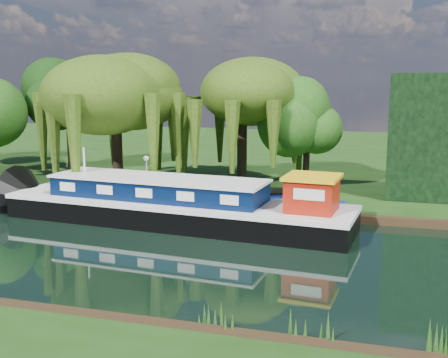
% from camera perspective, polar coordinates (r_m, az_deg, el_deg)
% --- Properties ---
extents(ground, '(120.00, 120.00, 0.00)m').
position_cam_1_polar(ground, '(29.77, -16.97, -6.10)').
color(ground, black).
extents(far_bank, '(120.00, 52.00, 0.45)m').
position_cam_1_polar(far_bank, '(60.48, 0.80, 2.70)').
color(far_bank, '#19350E').
rests_on(far_bank, ground).
extents(dutch_barge, '(20.40, 6.16, 4.24)m').
position_cam_1_polar(dutch_barge, '(31.78, -4.66, -2.70)').
color(dutch_barge, black).
rests_on(dutch_barge, ground).
extents(narrowboat, '(12.55, 5.59, 1.82)m').
position_cam_1_polar(narrowboat, '(32.95, 1.93, -2.92)').
color(narrowboat, navy).
rests_on(narrowboat, ground).
extents(white_cruiser, '(2.28, 2.08, 1.04)m').
position_cam_1_polar(white_cruiser, '(31.02, 8.07, -5.10)').
color(white_cruiser, silver).
rests_on(white_cruiser, ground).
extents(willow_left, '(7.40, 7.40, 8.86)m').
position_cam_1_polar(willow_left, '(39.02, -10.96, 8.20)').
color(willow_left, black).
rests_on(willow_left, far_bank).
extents(willow_right, '(6.81, 6.81, 8.29)m').
position_cam_1_polar(willow_right, '(40.02, 1.87, 7.87)').
color(willow_right, black).
rests_on(willow_right, far_bank).
extents(tree_far_mid, '(5.22, 5.22, 8.54)m').
position_cam_1_polar(tree_far_mid, '(49.02, -15.51, 7.75)').
color(tree_far_mid, black).
rests_on(tree_far_mid, far_bank).
extents(tree_far_right, '(4.08, 4.08, 6.68)m').
position_cam_1_polar(tree_far_right, '(39.50, 8.46, 5.64)').
color(tree_far_right, black).
rests_on(tree_far_right, far_bank).
extents(conifer_hedge, '(6.00, 3.00, 8.00)m').
position_cam_1_polar(conifer_hedge, '(38.11, 20.82, 4.00)').
color(conifer_hedge, black).
rests_on(conifer_hedge, far_bank).
extents(lamppost, '(0.36, 0.36, 2.56)m').
position_cam_1_polar(lamppost, '(38.04, -7.91, 1.48)').
color(lamppost, silver).
rests_on(lamppost, far_bank).
extents(mooring_posts, '(19.16, 0.16, 1.00)m').
position_cam_1_polar(mooring_posts, '(36.86, -10.60, -1.20)').
color(mooring_posts, silver).
rests_on(mooring_posts, far_bank).
extents(reeds_near, '(33.70, 1.50, 1.10)m').
position_cam_1_polar(reeds_near, '(20.07, -12.21, -12.25)').
color(reeds_near, '#1A4813').
rests_on(reeds_near, ground).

